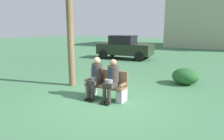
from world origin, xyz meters
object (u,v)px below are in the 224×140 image
park_bench (106,86)px  shrub_near_bench (185,76)px  seated_man_left (96,76)px  seated_man_right (112,78)px  parked_car_near (124,47)px

park_bench → shrub_near_bench: (1.83, 2.96, -0.07)m
park_bench → seated_man_left: bearing=-158.9°
seated_man_right → parked_car_near: size_ratio=0.32×
park_bench → parked_car_near: bearing=113.0°
seated_man_left → parked_car_near: size_ratio=0.32×
seated_man_right → parked_car_near: bearing=114.3°
park_bench → parked_car_near: size_ratio=0.33×
shrub_near_bench → seated_man_left: bearing=-124.9°
seated_man_left → parked_car_near: bearing=110.7°
park_bench → seated_man_left: seated_man_left is taller
park_bench → seated_man_right: 0.43m
park_bench → seated_man_left: 0.47m
seated_man_right → parked_car_near: 8.82m
park_bench → shrub_near_bench: 3.48m
shrub_near_bench → park_bench: bearing=-121.7°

